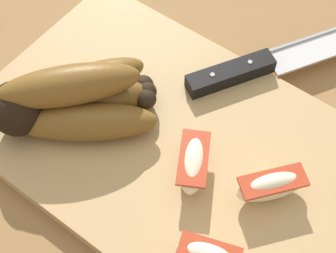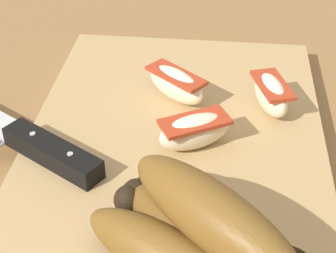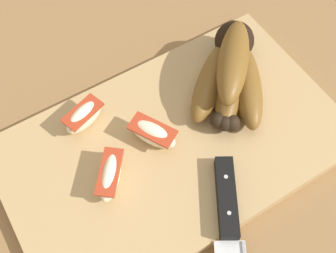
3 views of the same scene
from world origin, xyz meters
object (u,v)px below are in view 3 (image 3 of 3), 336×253
object	(u,v)px
apple_wedge_middle	(153,133)
apple_wedge_far	(110,175)
banana_bunch	(231,72)
apple_wedge_near	(84,116)
chefs_knife	(230,238)

from	to	relation	value
apple_wedge_middle	apple_wedge_far	distance (m)	0.08
banana_bunch	apple_wedge_near	distance (m)	0.21
banana_bunch	chefs_knife	bearing A→B (deg)	-125.43
banana_bunch	apple_wedge_middle	bearing A→B (deg)	-171.40
apple_wedge_near	apple_wedge_middle	bearing A→B (deg)	-47.02
apple_wedge_near	apple_wedge_far	distance (m)	0.09
banana_bunch	apple_wedge_middle	xyz separation A→B (m)	(-0.14, -0.02, -0.01)
apple_wedge_near	apple_wedge_middle	distance (m)	0.09
banana_bunch	apple_wedge_middle	distance (m)	0.14
chefs_knife	apple_wedge_far	xyz separation A→B (m)	(-0.08, 0.14, 0.01)
apple_wedge_middle	apple_wedge_far	bearing A→B (deg)	-162.49
chefs_knife	apple_wedge_near	bearing A→B (deg)	107.46
apple_wedge_far	apple_wedge_middle	bearing A→B (deg)	17.51
banana_bunch	chefs_knife	xyz separation A→B (m)	(-0.13, -0.18, -0.02)
apple_wedge_middle	chefs_knife	bearing A→B (deg)	-87.12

